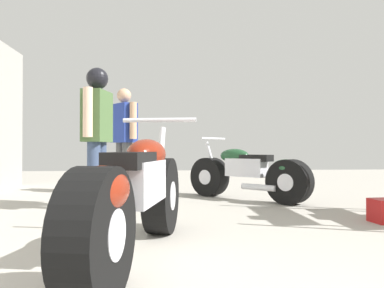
# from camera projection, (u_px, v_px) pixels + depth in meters

# --- Properties ---
(ground_plane) EXTENTS (17.20, 17.20, 0.00)m
(ground_plane) POSITION_uv_depth(u_px,v_px,m) (184.00, 220.00, 3.81)
(ground_plane) COLOR #A8A399
(motorcycle_maroon_cruiser) EXTENTS (0.76, 2.11, 0.99)m
(motorcycle_maroon_cruiser) POSITION_uv_depth(u_px,v_px,m) (136.00, 196.00, 2.44)
(motorcycle_maroon_cruiser) COLOR black
(motorcycle_maroon_cruiser) RESTS_ON ground_plane
(motorcycle_black_naked) EXTENTS (1.50, 1.54, 0.90)m
(motorcycle_black_naked) POSITION_uv_depth(u_px,v_px,m) (248.00, 174.00, 5.28)
(motorcycle_black_naked) COLOR black
(motorcycle_black_naked) RESTS_ON ground_plane
(mechanic_in_blue) EXTENTS (0.49, 0.62, 1.71)m
(mechanic_in_blue) POSITION_uv_depth(u_px,v_px,m) (124.00, 134.00, 6.09)
(mechanic_in_blue) COLOR #4C4C4C
(mechanic_in_blue) RESTS_ON ground_plane
(mechanic_with_helmet) EXTENTS (0.33, 0.68, 1.71)m
(mechanic_with_helmet) POSITION_uv_depth(u_px,v_px,m) (97.00, 124.00, 4.52)
(mechanic_with_helmet) COLOR #384766
(mechanic_with_helmet) RESTS_ON ground_plane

